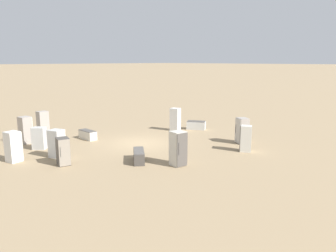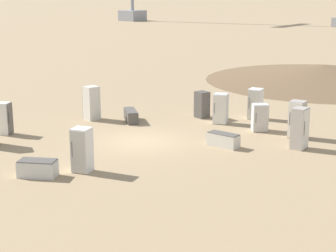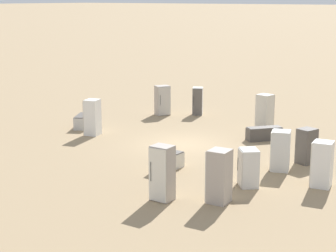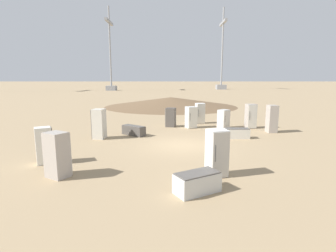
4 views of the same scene
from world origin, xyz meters
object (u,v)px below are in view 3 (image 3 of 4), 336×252
at_px(discarded_fridge_1, 168,162).
at_px(discarded_fridge_2, 198,101).
at_px(discarded_fridge_5, 162,100).
at_px(discarded_fridge_3, 92,117).
at_px(discarded_fridge_12, 84,121).
at_px(discarded_fridge_0, 264,134).
at_px(discarded_fridge_7, 280,151).
at_px(discarded_fridge_8, 248,168).
at_px(discarded_fridge_6, 162,173).
at_px(discarded_fridge_4, 322,164).
at_px(discarded_fridge_11, 219,176).
at_px(discarded_fridge_10, 265,112).
at_px(discarded_fridge_9, 307,146).

distance_m(discarded_fridge_1, discarded_fridge_2, 11.10).
bearing_deg(discarded_fridge_5, discarded_fridge_3, 32.04).
bearing_deg(discarded_fridge_12, discarded_fridge_0, -10.18).
relative_size(discarded_fridge_7, discarded_fridge_8, 1.16).
xyz_separation_m(discarded_fridge_6, discarded_fridge_8, (-1.68, -3.04, -0.26)).
bearing_deg(discarded_fridge_4, discarded_fridge_11, 138.20).
distance_m(discarded_fridge_2, discarded_fridge_10, 5.10).
bearing_deg(discarded_fridge_5, discarded_fridge_7, 90.94).
height_order(discarded_fridge_6, discarded_fridge_8, discarded_fridge_6).
relative_size(discarded_fridge_4, discarded_fridge_6, 0.89).
bearing_deg(discarded_fridge_8, discarded_fridge_9, -49.18).
bearing_deg(discarded_fridge_11, discarded_fridge_8, -6.47).
bearing_deg(discarded_fridge_2, discarded_fridge_5, 8.91).
distance_m(discarded_fridge_3, discarded_fridge_4, 12.40).
relative_size(discarded_fridge_5, discarded_fridge_11, 0.94).
distance_m(discarded_fridge_3, discarded_fridge_10, 9.00).
height_order(discarded_fridge_0, discarded_fridge_8, discarded_fridge_8).
bearing_deg(discarded_fridge_6, discarded_fridge_4, -132.97).
bearing_deg(discarded_fridge_8, discarded_fridge_7, -43.58).
distance_m(discarded_fridge_5, discarded_fridge_11, 14.74).
bearing_deg(discarded_fridge_12, discarded_fridge_7, -33.99).
distance_m(discarded_fridge_1, discarded_fridge_9, 5.91).
bearing_deg(discarded_fridge_10, discarded_fridge_4, -41.42).
height_order(discarded_fridge_0, discarded_fridge_1, discarded_fridge_0).
relative_size(discarded_fridge_1, discarded_fridge_6, 0.79).
distance_m(discarded_fridge_2, discarded_fridge_7, 11.36).
height_order(discarded_fridge_0, discarded_fridge_4, discarded_fridge_4).
relative_size(discarded_fridge_3, discarded_fridge_7, 1.11).
bearing_deg(discarded_fridge_8, discarded_fridge_3, 35.40).
distance_m(discarded_fridge_2, discarded_fridge_12, 7.15).
height_order(discarded_fridge_10, discarded_fridge_12, discarded_fridge_10).
relative_size(discarded_fridge_6, discarded_fridge_9, 1.29).
xyz_separation_m(discarded_fridge_5, discarded_fridge_6, (-8.64, 11.49, 0.09)).
height_order(discarded_fridge_0, discarded_fridge_2, discarded_fridge_2).
height_order(discarded_fridge_5, discarded_fridge_6, discarded_fridge_6).
bearing_deg(discarded_fridge_3, discarded_fridge_1, -127.75).
bearing_deg(discarded_fridge_5, discarded_fridge_10, 122.08).
distance_m(discarded_fridge_1, discarded_fridge_12, 8.81).
relative_size(discarded_fridge_4, discarded_fridge_9, 1.15).
relative_size(discarded_fridge_2, discarded_fridge_7, 1.00).
bearing_deg(discarded_fridge_10, discarded_fridge_5, -169.94).
relative_size(discarded_fridge_6, discarded_fridge_8, 1.37).
relative_size(discarded_fridge_3, discarded_fridge_11, 0.98).
bearing_deg(discarded_fridge_10, discarded_fridge_3, -127.35).
bearing_deg(discarded_fridge_10, discarded_fridge_7, -49.50).
bearing_deg(discarded_fridge_7, discarded_fridge_5, 39.36).
bearing_deg(discarded_fridge_8, discarded_fridge_6, 109.50).
distance_m(discarded_fridge_2, discarded_fridge_8, 13.03).
relative_size(discarded_fridge_5, discarded_fridge_9, 1.17).
height_order(discarded_fridge_1, discarded_fridge_9, discarded_fridge_9).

